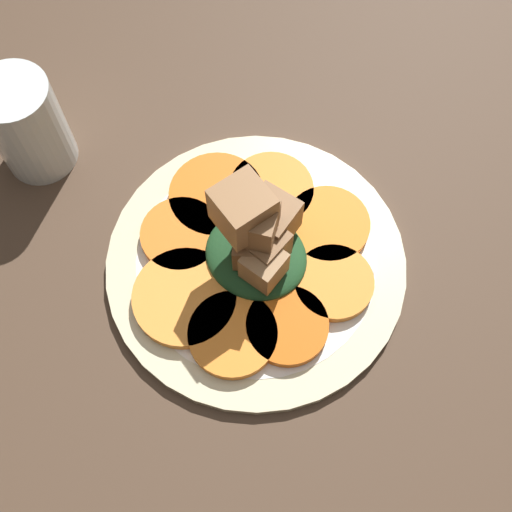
% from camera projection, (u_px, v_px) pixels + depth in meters
% --- Properties ---
extents(table_slab, '(1.20, 1.20, 0.02)m').
position_uv_depth(table_slab, '(256.00, 269.00, 0.62)').
color(table_slab, '#4C3828').
rests_on(table_slab, ground).
extents(plate, '(0.28, 0.28, 0.01)m').
position_uv_depth(plate, '(256.00, 263.00, 0.61)').
color(plate, beige).
rests_on(plate, table_slab).
extents(carrot_slice_0, '(0.10, 0.10, 0.01)m').
position_uv_depth(carrot_slice_0, '(185.00, 297.00, 0.58)').
color(carrot_slice_0, '#F99338').
rests_on(carrot_slice_0, plate).
extents(carrot_slice_1, '(0.08, 0.08, 0.01)m').
position_uv_depth(carrot_slice_1, '(233.00, 334.00, 0.57)').
color(carrot_slice_1, orange).
rests_on(carrot_slice_1, plate).
extents(carrot_slice_2, '(0.07, 0.07, 0.01)m').
position_uv_depth(carrot_slice_2, '(287.00, 326.00, 0.57)').
color(carrot_slice_2, '#D56013').
rests_on(carrot_slice_2, plate).
extents(carrot_slice_3, '(0.07, 0.07, 0.01)m').
position_uv_depth(carrot_slice_3, '(334.00, 283.00, 0.59)').
color(carrot_slice_3, orange).
rests_on(carrot_slice_3, plate).
extents(carrot_slice_4, '(0.08, 0.08, 0.01)m').
position_uv_depth(carrot_slice_4, '(328.00, 225.00, 0.61)').
color(carrot_slice_4, orange).
rests_on(carrot_slice_4, plate).
extents(carrot_slice_5, '(0.08, 0.08, 0.01)m').
position_uv_depth(carrot_slice_5, '(271.00, 190.00, 0.63)').
color(carrot_slice_5, orange).
rests_on(carrot_slice_5, plate).
extents(carrot_slice_6, '(0.09, 0.09, 0.01)m').
position_uv_depth(carrot_slice_6, '(216.00, 195.00, 0.63)').
color(carrot_slice_6, orange).
rests_on(carrot_slice_6, plate).
extents(carrot_slice_7, '(0.08, 0.08, 0.01)m').
position_uv_depth(carrot_slice_7, '(181.00, 235.00, 0.61)').
color(carrot_slice_7, orange).
rests_on(carrot_slice_7, plate).
extents(center_pile, '(0.10, 0.09, 0.11)m').
position_uv_depth(center_pile, '(257.00, 241.00, 0.57)').
color(center_pile, '#1E4723').
rests_on(center_pile, plate).
extents(fork, '(0.17, 0.05, 0.00)m').
position_uv_depth(fork, '(303.00, 224.00, 0.62)').
color(fork, '#B2B2B7').
rests_on(fork, plate).
extents(water_glass, '(0.07, 0.07, 0.11)m').
position_uv_depth(water_glass, '(27.00, 125.00, 0.62)').
color(water_glass, silver).
rests_on(water_glass, table_slab).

